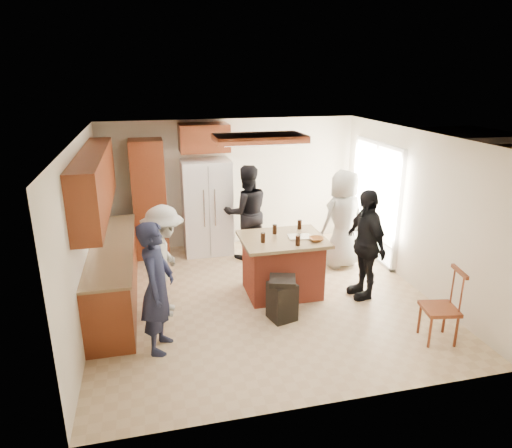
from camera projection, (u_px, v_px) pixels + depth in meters
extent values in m
plane|color=tan|center=(262.00, 297.00, 7.12)|extent=(5.00, 5.00, 0.00)
plane|color=white|center=(263.00, 136.00, 6.33)|extent=(5.00, 5.00, 0.00)
plane|color=beige|center=(231.00, 183.00, 9.03)|extent=(5.00, 0.00, 5.00)
plane|color=beige|center=(326.00, 299.00, 4.42)|extent=(5.00, 0.00, 5.00)
plane|color=beige|center=(84.00, 234.00, 6.17)|extent=(0.00, 5.00, 5.00)
plane|color=beige|center=(414.00, 210.00, 7.28)|extent=(0.00, 5.00, 5.00)
cube|color=white|center=(376.00, 202.00, 8.44)|extent=(0.02, 1.60, 2.10)
cube|color=white|center=(375.00, 202.00, 8.44)|extent=(0.08, 1.72, 2.10)
cube|color=maroon|center=(259.00, 138.00, 6.53)|extent=(1.30, 0.70, 0.10)
cube|color=white|center=(259.00, 142.00, 6.55)|extent=(1.10, 0.50, 0.02)
cube|color=olive|center=(441.00, 250.00, 9.13)|extent=(3.00, 3.00, 0.10)
cube|color=#593319|center=(459.00, 190.00, 9.51)|extent=(1.40, 1.60, 2.00)
imported|color=#1C2038|center=(157.00, 288.00, 5.55)|extent=(0.60, 0.72, 1.69)
imported|color=black|center=(247.00, 212.00, 8.38)|extent=(0.88, 0.57, 1.77)
imported|color=gray|center=(343.00, 219.00, 8.02)|extent=(0.97, 0.76, 1.76)
imported|color=black|center=(365.00, 244.00, 6.92)|extent=(0.56, 1.03, 1.71)
imported|color=#9A9991|center=(165.00, 261.00, 6.41)|extent=(0.67, 1.12, 1.62)
cube|color=maroon|center=(114.00, 275.00, 6.86)|extent=(0.60, 3.00, 0.88)
cube|color=#846B4C|center=(111.00, 246.00, 6.72)|extent=(0.64, 3.00, 0.04)
cube|color=maroon|center=(95.00, 182.00, 6.38)|extent=(0.35, 3.00, 0.85)
cube|color=maroon|center=(150.00, 199.00, 8.44)|extent=(0.60, 0.60, 2.20)
cube|color=maroon|center=(204.00, 138.00, 8.33)|extent=(0.90, 0.60, 0.50)
cube|color=white|center=(207.00, 207.00, 8.67)|extent=(0.90, 0.72, 1.80)
cube|color=gray|center=(210.00, 212.00, 8.33)|extent=(0.01, 0.01, 1.71)
cylinder|color=silver|center=(204.00, 208.00, 8.26)|extent=(0.02, 0.02, 0.70)
cylinder|color=silver|center=(215.00, 208.00, 8.30)|extent=(0.02, 0.02, 0.70)
cube|color=#AD402C|center=(282.00, 267.00, 7.13)|extent=(1.10, 0.85, 0.88)
cube|color=#8C7550|center=(283.00, 239.00, 6.98)|extent=(1.28, 1.03, 0.05)
cube|color=silver|center=(299.00, 237.00, 6.98)|extent=(0.37, 0.30, 0.02)
imported|color=brown|center=(316.00, 239.00, 6.83)|extent=(0.24, 0.24, 0.05)
cylinder|color=black|center=(263.00, 238.00, 6.76)|extent=(0.07, 0.07, 0.15)
cylinder|color=black|center=(275.00, 229.00, 7.12)|extent=(0.07, 0.07, 0.15)
cylinder|color=black|center=(300.00, 225.00, 7.33)|extent=(0.07, 0.07, 0.15)
cylinder|color=black|center=(298.00, 241.00, 6.64)|extent=(0.07, 0.07, 0.15)
cube|color=black|center=(282.00, 301.00, 6.41)|extent=(0.41, 0.41, 0.55)
cube|color=black|center=(282.00, 281.00, 6.31)|extent=(0.45, 0.45, 0.08)
cube|color=maroon|center=(440.00, 309.00, 5.85)|extent=(0.49, 0.49, 0.05)
cylinder|color=maroon|center=(430.00, 332.00, 5.75)|extent=(0.04, 0.04, 0.44)
cylinder|color=maroon|center=(456.00, 331.00, 5.77)|extent=(0.04, 0.04, 0.44)
cylinder|color=maroon|center=(419.00, 318.00, 6.07)|extent=(0.04, 0.04, 0.44)
cylinder|color=maroon|center=(444.00, 318.00, 6.09)|extent=(0.04, 0.04, 0.44)
cube|color=maroon|center=(460.00, 272.00, 5.69)|extent=(0.11, 0.40, 0.05)
cylinder|color=maroon|center=(462.00, 294.00, 5.66)|extent=(0.03, 0.03, 0.50)
cylinder|color=maroon|center=(453.00, 285.00, 5.89)|extent=(0.03, 0.03, 0.50)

